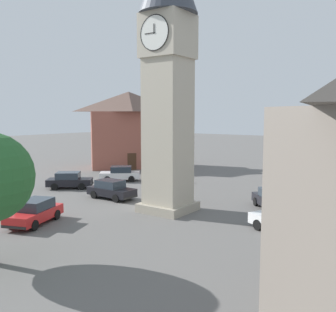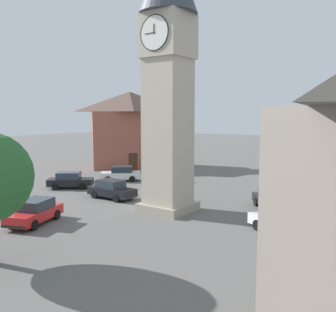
% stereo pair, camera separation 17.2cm
% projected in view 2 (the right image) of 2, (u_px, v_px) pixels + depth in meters
% --- Properties ---
extents(ground_plane, '(200.00, 200.00, 0.00)m').
position_uv_depth(ground_plane, '(168.00, 211.00, 26.80)').
color(ground_plane, '#605E5B').
extents(clock_tower, '(4.07, 4.07, 19.41)m').
position_uv_depth(clock_tower, '(168.00, 49.00, 25.57)').
color(clock_tower, '#A59C89').
rests_on(clock_tower, ground).
extents(car_blue_kerb, '(3.06, 4.46, 1.53)m').
position_uv_depth(car_blue_kerb, '(35.00, 212.00, 23.58)').
color(car_blue_kerb, red).
rests_on(car_blue_kerb, ground).
extents(car_silver_kerb, '(4.14, 1.84, 1.53)m').
position_uv_depth(car_silver_kerb, '(112.00, 189.00, 30.70)').
color(car_silver_kerb, black).
rests_on(car_silver_kerb, ground).
extents(car_red_corner, '(4.26, 3.92, 1.53)m').
position_uv_depth(car_red_corner, '(121.00, 174.00, 39.04)').
color(car_red_corner, white).
rests_on(car_red_corner, ground).
extents(car_white_side, '(4.46, 3.22, 1.53)m').
position_uv_depth(car_white_side, '(284.00, 221.00, 21.48)').
color(car_white_side, white).
rests_on(car_white_side, ground).
extents(car_black_far, '(4.27, 3.90, 1.53)m').
position_uv_depth(car_black_far, '(70.00, 180.00, 35.05)').
color(car_black_far, black).
rests_on(car_black_far, ground).
extents(car_green_alley, '(4.03, 4.18, 1.53)m').
position_uv_depth(car_green_alley, '(273.00, 199.00, 27.02)').
color(car_green_alley, black).
rests_on(car_green_alley, ground).
extents(pedestrian, '(0.29, 0.55, 1.69)m').
position_uv_depth(pedestrian, '(171.00, 172.00, 38.58)').
color(pedestrian, black).
rests_on(pedestrian, ground).
extents(building_corner_back, '(11.31, 11.65, 9.89)m').
position_uv_depth(building_corner_back, '(130.00, 129.00, 49.24)').
color(building_corner_back, '#995142').
rests_on(building_corner_back, ground).
extents(lamp_post, '(0.36, 0.36, 5.00)m').
position_uv_depth(lamp_post, '(327.00, 175.00, 21.98)').
color(lamp_post, black).
rests_on(lamp_post, ground).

